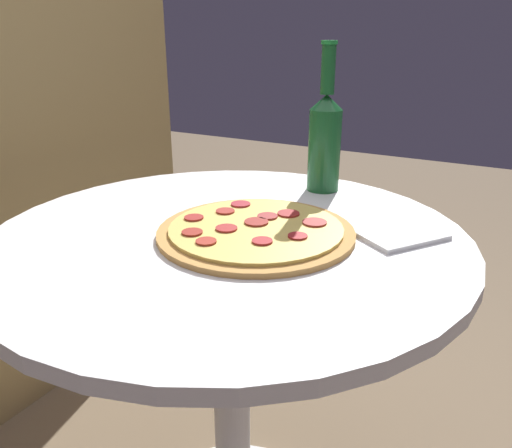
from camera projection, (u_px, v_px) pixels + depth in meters
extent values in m
cylinder|color=white|center=(232.00, 403.00, 1.03)|extent=(0.07, 0.07, 0.71)
cylinder|color=white|center=(228.00, 238.00, 0.89)|extent=(0.85, 0.85, 0.02)
cylinder|color=#C68E47|center=(256.00, 232.00, 0.87)|extent=(0.35, 0.35, 0.01)
cylinder|color=#EACC60|center=(256.00, 228.00, 0.87)|extent=(0.30, 0.30, 0.01)
cylinder|color=maroon|center=(194.00, 218.00, 0.90)|extent=(0.04, 0.04, 0.00)
cylinder|color=#A42E2A|center=(315.00, 222.00, 0.88)|extent=(0.04, 0.04, 0.00)
cylinder|color=#A52723|center=(226.00, 228.00, 0.85)|extent=(0.04, 0.04, 0.00)
cylinder|color=#A62325|center=(299.00, 235.00, 0.82)|extent=(0.03, 0.03, 0.00)
cylinder|color=maroon|center=(288.00, 214.00, 0.92)|extent=(0.04, 0.04, 0.00)
cylinder|color=maroon|center=(192.00, 232.00, 0.84)|extent=(0.04, 0.04, 0.00)
cylinder|color=#A02A20|center=(225.00, 211.00, 0.94)|extent=(0.04, 0.04, 0.00)
cylinder|color=maroon|center=(241.00, 204.00, 0.98)|extent=(0.04, 0.04, 0.00)
cylinder|color=maroon|center=(256.00, 222.00, 0.88)|extent=(0.04, 0.04, 0.00)
cylinder|color=#A82F20|center=(206.00, 241.00, 0.80)|extent=(0.03, 0.03, 0.00)
cylinder|color=#A52223|center=(262.00, 241.00, 0.80)|extent=(0.03, 0.03, 0.00)
cylinder|color=maroon|center=(268.00, 216.00, 0.91)|extent=(0.04, 0.04, 0.00)
cylinder|color=#195628|center=(324.00, 151.00, 1.10)|extent=(0.07, 0.07, 0.18)
cone|color=#195628|center=(327.00, 102.00, 1.06)|extent=(0.07, 0.07, 0.03)
cylinder|color=#195628|center=(328.00, 70.00, 1.04)|extent=(0.03, 0.03, 0.10)
cylinder|color=#1E8438|center=(330.00, 42.00, 1.02)|extent=(0.03, 0.03, 0.01)
cube|color=white|center=(404.00, 236.00, 0.86)|extent=(0.16, 0.15, 0.01)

